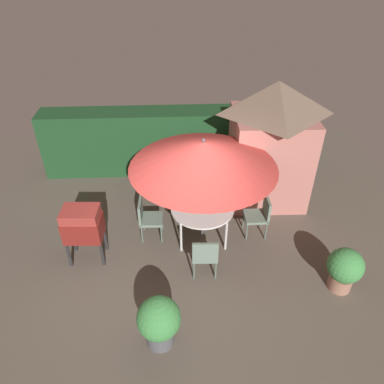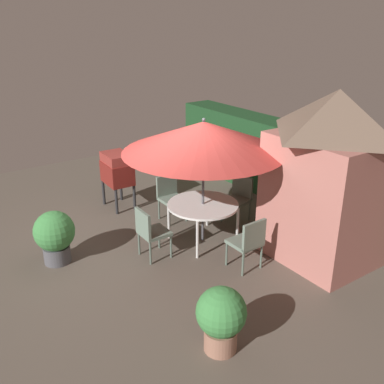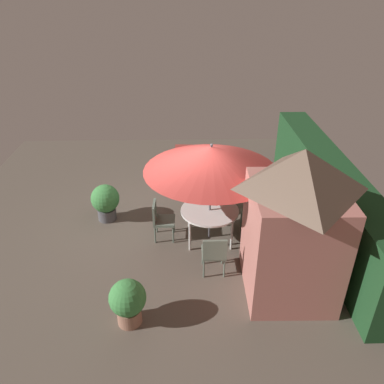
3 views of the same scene
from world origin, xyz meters
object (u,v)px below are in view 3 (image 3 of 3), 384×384
at_px(patio_table, 210,212).
at_px(chair_toward_hedge, 257,210).
at_px(garden_shed, 294,223).
at_px(bbq_grill, 184,161).
at_px(chair_far_side, 214,252).
at_px(patio_umbrella, 211,158).
at_px(chair_toward_house, 208,193).
at_px(potted_plant_by_grill, 128,301).
at_px(potted_plant_by_shed, 105,201).
at_px(chair_near_shed, 160,218).

distance_m(patio_table, chair_toward_hedge, 1.15).
bearing_deg(garden_shed, patio_table, -140.18).
distance_m(bbq_grill, chair_toward_hedge, 2.60).
relative_size(chair_far_side, chair_toward_hedge, 1.00).
bearing_deg(patio_umbrella, chair_far_side, 0.35).
bearing_deg(chair_toward_house, bbq_grill, -153.15).
xyz_separation_m(garden_shed, chair_toward_house, (-2.73, -1.31, -0.93)).
bearing_deg(potted_plant_by_grill, bbq_grill, 168.28).
bearing_deg(garden_shed, chair_far_side, -106.87).
height_order(garden_shed, chair_toward_hedge, garden_shed).
height_order(garden_shed, potted_plant_by_grill, garden_shed).
relative_size(chair_far_side, potted_plant_by_shed, 0.99).
xyz_separation_m(garden_shed, potted_plant_by_grill, (0.79, -2.86, -0.96)).
relative_size(patio_table, potted_plant_by_shed, 1.40).
xyz_separation_m(chair_far_side, potted_plant_by_grill, (1.19, -1.52, -0.03)).
height_order(chair_toward_hedge, potted_plant_by_shed, potted_plant_by_shed).
xyz_separation_m(potted_plant_by_shed, potted_plant_by_grill, (3.22, 0.92, -0.02)).
bearing_deg(patio_umbrella, garden_shed, 39.82).
distance_m(patio_table, chair_far_side, 1.21).
xyz_separation_m(chair_near_shed, chair_far_side, (1.23, 1.09, 0.00)).
bearing_deg(chair_near_shed, chair_toward_hedge, 96.73).
xyz_separation_m(garden_shed, patio_umbrella, (-1.61, -1.34, 0.51)).
relative_size(patio_umbrella, chair_near_shed, 3.10).
xyz_separation_m(patio_umbrella, chair_far_side, (1.20, 0.01, -1.44)).
height_order(chair_near_shed, chair_far_side, same).
height_order(patio_table, chair_toward_house, chair_toward_house).
bearing_deg(patio_umbrella, chair_toward_house, 178.59).
bearing_deg(garden_shed, chair_toward_hedge, -173.01).
relative_size(garden_shed, chair_toward_hedge, 3.16).
bearing_deg(bbq_grill, garden_shed, 25.99).
bearing_deg(chair_toward_house, chair_toward_hedge, 52.11).
xyz_separation_m(patio_table, chair_toward_hedge, (-0.29, 1.11, -0.16)).
bearing_deg(chair_toward_house, patio_table, -1.41).
distance_m(garden_shed, patio_umbrella, 2.15).
bearing_deg(potted_plant_by_shed, bbq_grill, 127.47).
relative_size(patio_umbrella, chair_far_side, 3.10).
height_order(patio_umbrella, chair_toward_hedge, patio_umbrella).
distance_m(patio_umbrella, chair_far_side, 1.88).
relative_size(potted_plant_by_shed, potted_plant_by_grill, 1.05).
distance_m(chair_far_side, potted_plant_by_grill, 1.93).
bearing_deg(chair_far_side, potted_plant_by_grill, -52.03).
distance_m(chair_toward_hedge, potted_plant_by_shed, 3.58).
relative_size(bbq_grill, potted_plant_by_grill, 1.38).
relative_size(patio_umbrella, chair_toward_house, 3.10).
height_order(chair_near_shed, chair_toward_hedge, same).
relative_size(patio_table, potted_plant_by_grill, 1.46).
relative_size(bbq_grill, chair_far_side, 1.33).
bearing_deg(bbq_grill, chair_toward_house, 26.85).
xyz_separation_m(chair_near_shed, potted_plant_by_shed, (-0.79, -1.35, -0.01)).
xyz_separation_m(chair_toward_hedge, potted_plant_by_shed, (-0.54, -3.54, -0.01)).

